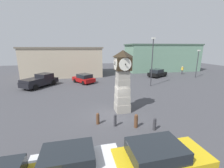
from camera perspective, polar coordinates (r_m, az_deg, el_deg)
The scene contains 16 objects.
ground_plane at distance 13.42m, azimuth 0.56°, elevation -11.49°, with size 85.11×85.11×0.00m, color #424247.
clock_tower at distance 13.21m, azimuth 4.04°, elevation 1.17°, with size 1.61×1.68×5.51m.
bollard_near_tower at distance 11.77m, azimuth -5.43°, elevation -12.91°, with size 0.25×0.25×0.90m.
bollard_mid_row at distance 11.42m, azimuth 1.19°, elevation -13.60°, with size 0.21×0.21×0.94m.
bollard_far_row at distance 11.37m, azimuth 9.14°, elevation -13.63°, with size 0.27×0.27×1.04m.
bollard_end_row at distance 11.35m, azimuth 15.93°, elevation -14.37°, with size 0.22×0.22×0.94m.
car_near_tower at distance 7.61m, azimuth -14.43°, elevation -27.53°, with size 4.04×1.84×1.50m.
car_by_building at distance 7.93m, azimuth 17.75°, elevation -25.45°, with size 4.38×2.06×1.57m.
car_far_lot at distance 31.03m, azimuth 16.81°, elevation 4.03°, with size 4.43×3.61×1.55m.
car_silver_hatch at distance 25.10m, azimuth -10.64°, elevation 2.13°, with size 3.76×4.32×1.49m.
pickup_truck at distance 24.66m, azimuth -25.79°, elevation 1.18°, with size 4.96×5.53×1.85m.
pedestrian_near_bench at distance 36.17m, azimuth 25.21°, elevation 4.99°, with size 0.39×0.46×1.76m.
street_lamp_near_road at distance 33.11m, azimuth 29.79°, elevation 7.47°, with size 0.50×0.24×5.28m.
street_lamp_far_side at distance 22.91m, azimuth 15.07°, elevation 9.14°, with size 0.50×0.24×7.10m.
warehouse_blue_far at distance 33.51m, azimuth -17.46°, elevation 8.33°, with size 15.75×9.99×5.79m.
storefront_low_left at distance 40.10m, azimuth 18.29°, elevation 9.59°, with size 17.98×7.82×6.51m.
Camera 1 is at (-2.85, -11.79, 5.73)m, focal length 24.00 mm.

